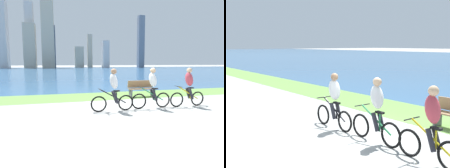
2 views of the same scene
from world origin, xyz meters
The scene contains 5 objects.
ground_plane centered at (0.00, 0.00, 0.00)m, with size 300.00×300.00×0.00m, color #9E9E99.
grass_strip_bayside centered at (0.00, 3.03, 0.00)m, with size 120.00×2.55×0.01m, color #6B9947.
cyclist_lead centered at (-0.95, -0.43, 0.83)m, with size 1.71×0.52×1.67m.
cyclist_trailing centered at (0.73, -0.35, 0.84)m, with size 1.73×0.52×1.68m.
cyclist_distant_rear centered at (2.41, -0.42, 0.83)m, with size 1.66×0.52×1.67m.
Camera 2 is at (5.90, -5.51, 2.50)m, focal length 46.94 mm.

